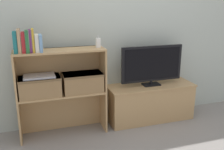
% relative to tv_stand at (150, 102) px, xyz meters
% --- Properties ---
extents(ground_plane, '(16.00, 16.00, 0.00)m').
position_rel_tv_stand_xyz_m(ground_plane, '(-0.54, -0.19, -0.24)').
color(ground_plane, gray).
extents(wall_back, '(10.00, 0.05, 2.40)m').
position_rel_tv_stand_xyz_m(wall_back, '(-0.54, 0.22, 0.96)').
color(wall_back, '#B2BCB2').
rests_on(wall_back, ground_plane).
extents(tv_stand, '(1.12, 0.39, 0.47)m').
position_rel_tv_stand_xyz_m(tv_stand, '(0.00, 0.00, 0.00)').
color(tv_stand, tan).
rests_on(tv_stand, ground_plane).
extents(tv, '(0.80, 0.14, 0.50)m').
position_rel_tv_stand_xyz_m(tv, '(0.00, -0.00, 0.50)').
color(tv, black).
rests_on(tv, tv_stand).
extents(bookshelf_lower_tier, '(0.98, 0.29, 0.50)m').
position_rel_tv_stand_xyz_m(bookshelf_lower_tier, '(-1.13, 0.02, 0.08)').
color(bookshelf_lower_tier, tan).
rests_on(bookshelf_lower_tier, ground_plane).
extents(bookshelf_upper_tier, '(0.98, 0.29, 0.50)m').
position_rel_tv_stand_xyz_m(bookshelf_upper_tier, '(-1.13, 0.02, 0.58)').
color(bookshelf_upper_tier, tan).
rests_on(bookshelf_upper_tier, bookshelf_lower_tier).
extents(book_teal, '(0.04, 0.12, 0.22)m').
position_rel_tv_stand_xyz_m(book_teal, '(-1.57, -0.08, 0.87)').
color(book_teal, '#1E7075').
rests_on(book_teal, bookshelf_upper_tier).
extents(book_tan, '(0.03, 0.15, 0.24)m').
position_rel_tv_stand_xyz_m(book_tan, '(-1.53, -0.08, 0.89)').
color(book_tan, tan).
rests_on(book_tan, bookshelf_upper_tier).
extents(book_crimson, '(0.04, 0.13, 0.21)m').
position_rel_tv_stand_xyz_m(book_crimson, '(-1.50, -0.08, 0.87)').
color(book_crimson, '#B22328').
rests_on(book_crimson, bookshelf_upper_tier).
extents(book_forest, '(0.03, 0.15, 0.22)m').
position_rel_tv_stand_xyz_m(book_forest, '(-1.46, -0.08, 0.88)').
color(book_forest, '#286638').
rests_on(book_forest, bookshelf_upper_tier).
extents(book_plum, '(0.02, 0.13, 0.23)m').
position_rel_tv_stand_xyz_m(book_plum, '(-1.43, -0.08, 0.88)').
color(book_plum, '#6B2D66').
rests_on(book_plum, bookshelf_upper_tier).
extents(book_mustard, '(0.02, 0.13, 0.24)m').
position_rel_tv_stand_xyz_m(book_mustard, '(-1.40, -0.08, 0.89)').
color(book_mustard, gold).
rests_on(book_mustard, bookshelf_upper_tier).
extents(book_ivory, '(0.04, 0.15, 0.18)m').
position_rel_tv_stand_xyz_m(book_ivory, '(-1.36, -0.08, 0.86)').
color(book_ivory, silver).
rests_on(book_ivory, bookshelf_upper_tier).
extents(book_skyblue, '(0.03, 0.16, 0.18)m').
position_rel_tv_stand_xyz_m(book_skyblue, '(-1.33, -0.08, 0.85)').
color(book_skyblue, '#709ECC').
rests_on(book_skyblue, bookshelf_upper_tier).
extents(baby_monitor, '(0.05, 0.03, 0.13)m').
position_rel_tv_stand_xyz_m(baby_monitor, '(-0.70, -0.04, 0.82)').
color(baby_monitor, white).
rests_on(baby_monitor, bookshelf_upper_tier).
extents(storage_basket_left, '(0.45, 0.26, 0.22)m').
position_rel_tv_stand_xyz_m(storage_basket_left, '(-1.37, -0.05, 0.39)').
color(storage_basket_left, '#937047').
rests_on(storage_basket_left, bookshelf_lower_tier).
extents(storage_basket_right, '(0.45, 0.26, 0.22)m').
position_rel_tv_stand_xyz_m(storage_basket_right, '(-0.90, -0.05, 0.39)').
color(storage_basket_right, '#937047').
rests_on(storage_basket_right, bookshelf_lower_tier).
extents(laptop, '(0.33, 0.22, 0.02)m').
position_rel_tv_stand_xyz_m(laptop, '(-1.37, -0.05, 0.49)').
color(laptop, '#BCBCC1').
rests_on(laptop, storage_basket_left).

